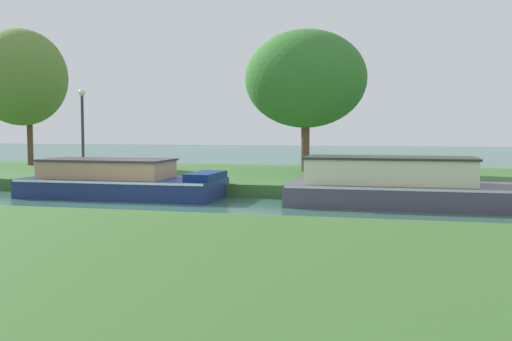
{
  "coord_description": "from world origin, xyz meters",
  "views": [
    {
      "loc": [
        7.1,
        -15.3,
        2.09
      ],
      "look_at": [
        2.98,
        1.2,
        0.9
      ],
      "focal_mm": 41.43,
      "sensor_mm": 36.0,
      "label": 1
    }
  ],
  "objects_px": {
    "willow_tree_left": "(21,77)",
    "lamp_post": "(82,122)",
    "navy_narrowboat": "(120,181)",
    "willow_tree_centre": "(305,79)",
    "slate_barge": "(401,185)"
  },
  "relations": [
    {
      "from": "slate_barge",
      "to": "willow_tree_left",
      "type": "xyz_separation_m",
      "value": [
        -17.04,
        7.4,
        3.9
      ]
    },
    {
      "from": "slate_barge",
      "to": "navy_narrowboat",
      "type": "xyz_separation_m",
      "value": [
        -8.39,
        0.0,
        -0.07
      ]
    },
    {
      "from": "willow_tree_left",
      "to": "lamp_post",
      "type": "bearing_deg",
      "value": -40.36
    },
    {
      "from": "willow_tree_left",
      "to": "willow_tree_centre",
      "type": "height_order",
      "value": "willow_tree_left"
    },
    {
      "from": "slate_barge",
      "to": "willow_tree_centre",
      "type": "bearing_deg",
      "value": 118.77
    },
    {
      "from": "navy_narrowboat",
      "to": "willow_tree_left",
      "type": "relative_size",
      "value": 0.98
    },
    {
      "from": "willow_tree_left",
      "to": "lamp_post",
      "type": "distance_m",
      "value": 8.34
    },
    {
      "from": "willow_tree_centre",
      "to": "willow_tree_left",
      "type": "bearing_deg",
      "value": 177.62
    },
    {
      "from": "navy_narrowboat",
      "to": "willow_tree_centre",
      "type": "distance_m",
      "value": 9.01
    },
    {
      "from": "willow_tree_left",
      "to": "willow_tree_centre",
      "type": "distance_m",
      "value": 13.29
    },
    {
      "from": "slate_barge",
      "to": "lamp_post",
      "type": "relative_size",
      "value": 2.08
    },
    {
      "from": "navy_narrowboat",
      "to": "willow_tree_centre",
      "type": "height_order",
      "value": "willow_tree_centre"
    },
    {
      "from": "slate_barge",
      "to": "lamp_post",
      "type": "distance_m",
      "value": 11.25
    },
    {
      "from": "willow_tree_left",
      "to": "willow_tree_centre",
      "type": "xyz_separation_m",
      "value": [
        13.28,
        -0.55,
        -0.38
      ]
    },
    {
      "from": "navy_narrowboat",
      "to": "slate_barge",
      "type": "bearing_deg",
      "value": -0.0
    }
  ]
}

